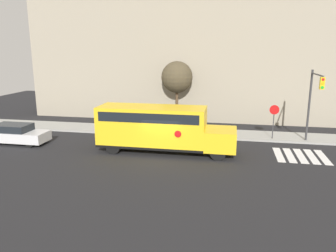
# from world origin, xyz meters

# --- Properties ---
(ground_plane) EXTENTS (60.00, 60.00, 0.00)m
(ground_plane) POSITION_xyz_m (0.00, 0.00, 0.00)
(ground_plane) COLOR black
(sidewalk_strip) EXTENTS (44.00, 3.00, 0.15)m
(sidewalk_strip) POSITION_xyz_m (0.00, 6.50, 0.07)
(sidewalk_strip) COLOR #9E9E99
(sidewalk_strip) RESTS_ON ground
(building_backdrop) EXTENTS (32.00, 4.00, 12.07)m
(building_backdrop) POSITION_xyz_m (0.00, 13.00, 6.03)
(building_backdrop) COLOR #9E937F
(building_backdrop) RESTS_ON ground
(crosswalk_stripes) EXTENTS (3.30, 3.20, 0.01)m
(crosswalk_stripes) POSITION_xyz_m (9.13, 2.00, 0.00)
(crosswalk_stripes) COLOR white
(crosswalk_stripes) RESTS_ON ground
(school_bus) EXTENTS (9.40, 2.57, 3.16)m
(school_bus) POSITION_xyz_m (-0.41, 1.13, 1.79)
(school_bus) COLOR yellow
(school_bus) RESTS_ON ground
(parked_car) EXTENTS (4.72, 1.82, 1.47)m
(parked_car) POSITION_xyz_m (-11.47, 1.08, 0.73)
(parked_car) COLOR silver
(parked_car) RESTS_ON ground
(stop_sign) EXTENTS (0.73, 0.10, 2.80)m
(stop_sign) POSITION_xyz_m (7.69, 5.59, 1.86)
(stop_sign) COLOR #38383A
(stop_sign) RESTS_ON ground
(traffic_light) EXTENTS (0.28, 3.19, 5.50)m
(traffic_light) POSITION_xyz_m (10.17, 4.64, 3.64)
(traffic_light) COLOR #38383A
(traffic_light) RESTS_ON ground
(tree_near_sidewalk) EXTENTS (2.92, 2.92, 5.89)m
(tree_near_sidewalk) POSITION_xyz_m (-0.63, 10.00, 4.40)
(tree_near_sidewalk) COLOR brown
(tree_near_sidewalk) RESTS_ON ground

